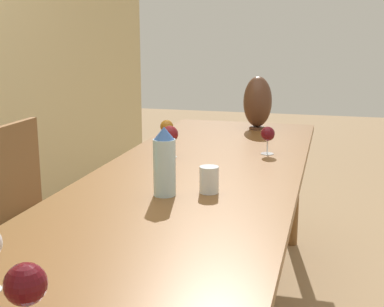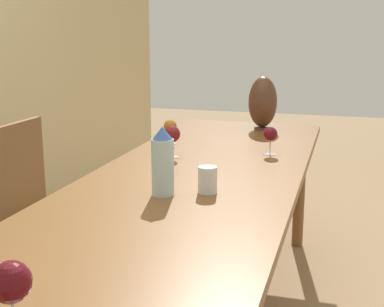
{
  "view_description": "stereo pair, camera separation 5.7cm",
  "coord_description": "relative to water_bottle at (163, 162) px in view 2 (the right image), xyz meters",
  "views": [
    {
      "loc": [
        -1.84,
        -0.53,
        1.36
      ],
      "look_at": [
        0.18,
        0.0,
        0.87
      ],
      "focal_mm": 50.0,
      "sensor_mm": 36.0,
      "label": 1
    },
    {
      "loc": [
        -1.83,
        -0.59,
        1.36
      ],
      "look_at": [
        0.18,
        0.0,
        0.87
      ],
      "focal_mm": 50.0,
      "sensor_mm": 36.0,
      "label": 2
    }
  ],
  "objects": [
    {
      "name": "dining_table",
      "position": [
        0.08,
        -0.04,
        -0.19
      ],
      "size": [
        3.12,
        0.86,
        0.77
      ],
      "color": "brown",
      "rests_on": "ground_plane"
    },
    {
      "name": "water_bottle",
      "position": [
        0.0,
        0.0,
        0.0
      ],
      "size": [
        0.08,
        0.08,
        0.25
      ],
      "color": "#ADCCD6",
      "rests_on": "dining_table"
    },
    {
      "name": "water_tumbler",
      "position": [
        0.07,
        -0.15,
        -0.07
      ],
      "size": [
        0.07,
        0.07,
        0.1
      ],
      "color": "silver",
      "rests_on": "dining_table"
    },
    {
      "name": "vase",
      "position": [
        1.4,
        -0.14,
        0.04
      ],
      "size": [
        0.17,
        0.17,
        0.32
      ],
      "color": "#4C2D1E",
      "rests_on": "dining_table"
    },
    {
      "name": "wine_glass_0",
      "position": [
        -0.95,
        -0.03,
        -0.01
      ],
      "size": [
        0.08,
        0.08,
        0.16
      ],
      "color": "silver",
      "rests_on": "dining_table"
    },
    {
      "name": "wine_glass_1",
      "position": [
        0.75,
        -0.28,
        -0.03
      ],
      "size": [
        0.07,
        0.07,
        0.13
      ],
      "color": "silver",
      "rests_on": "dining_table"
    },
    {
      "name": "wine_glass_2",
      "position": [
        0.85,
        0.26,
        -0.03
      ],
      "size": [
        0.07,
        0.07,
        0.13
      ],
      "color": "silver",
      "rests_on": "dining_table"
    },
    {
      "name": "wine_glass_4",
      "position": [
        0.57,
        0.15,
        -0.01
      ],
      "size": [
        0.08,
        0.08,
        0.15
      ],
      "color": "silver",
      "rests_on": "dining_table"
    },
    {
      "name": "chair_far",
      "position": [
        0.42,
        0.76,
        -0.39
      ],
      "size": [
        0.44,
        0.44,
        0.92
      ],
      "color": "brown",
      "rests_on": "ground_plane"
    }
  ]
}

